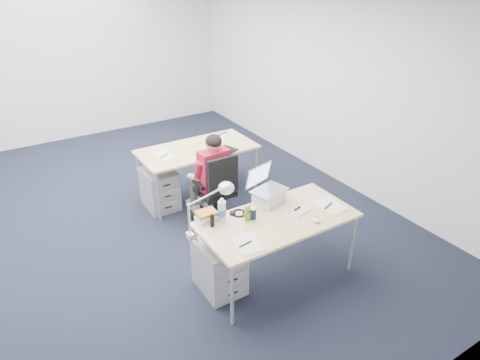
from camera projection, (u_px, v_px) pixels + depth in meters
name	position (u px, v px, depth m)	size (l,w,h in m)	color
floor	(141.00, 221.00, 5.60)	(7.00, 7.00, 0.00)	black
room	(125.00, 93.00, 4.80)	(6.02, 7.02, 2.80)	silver
desk_near	(277.00, 222.00, 4.32)	(1.60, 0.80, 0.73)	tan
desk_far	(197.00, 151.00, 5.91)	(1.60, 0.80, 0.73)	tan
office_chair	(217.00, 203.00, 5.45)	(0.62, 0.62, 0.98)	black
seated_person	(209.00, 176.00, 5.43)	(0.39, 0.67, 1.19)	maroon
drawer_pedestal_near	(220.00, 266.00, 4.34)	(0.40, 0.50, 0.55)	#A2A4A8
drawer_pedestal_far	(160.00, 189.00, 5.80)	(0.40, 0.50, 0.55)	#A2A4A8
silver_laptop	(269.00, 186.00, 4.50)	(0.37, 0.29, 0.39)	silver
wireless_keyboard	(301.00, 212.00, 4.40)	(0.25, 0.10, 0.01)	white
computer_mouse	(316.00, 221.00, 4.23)	(0.06, 0.09, 0.03)	white
headphones	(239.00, 213.00, 4.37)	(0.20, 0.15, 0.03)	black
can_koozie	(253.00, 213.00, 4.28)	(0.07, 0.07, 0.12)	#131D3D
water_bottle	(222.00, 210.00, 4.20)	(0.08, 0.08, 0.25)	silver
bear_figurine	(248.00, 213.00, 4.24)	(0.09, 0.07, 0.16)	#3F771F
book_stack	(207.00, 216.00, 4.25)	(0.21, 0.16, 0.10)	silver
cordless_phone	(212.00, 220.00, 4.14)	(0.04, 0.02, 0.14)	black
papers_left	(247.00, 244.00, 3.90)	(0.22, 0.31, 0.01)	#E8E686
papers_right	(330.00, 206.00, 4.50)	(0.24, 0.34, 0.01)	#E8E686
sunglasses	(297.00, 209.00, 4.44)	(0.10, 0.05, 0.02)	black
desk_lamp	(204.00, 211.00, 3.94)	(0.45, 0.16, 0.51)	silver
dark_laptop	(224.00, 144.00, 5.72)	(0.33, 0.32, 0.24)	black
far_cup	(209.00, 144.00, 5.90)	(0.06, 0.06, 0.09)	white
far_papers	(166.00, 156.00, 5.65)	(0.21, 0.30, 0.01)	white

